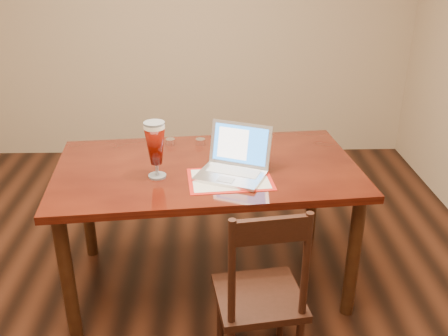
{
  "coord_description": "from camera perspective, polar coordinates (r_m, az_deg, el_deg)",
  "views": [
    {
      "loc": [
        0.3,
        -2.32,
        2.03
      ],
      "look_at": [
        0.38,
        0.35,
        0.8
      ],
      "focal_mm": 40.0,
      "sensor_mm": 36.0,
      "label": 1
    }
  ],
  "objects": [
    {
      "name": "dining_chair",
      "position": [
        2.49,
        4.23,
        -14.42
      ],
      "size": [
        0.47,
        0.45,
        0.98
      ],
      "rotation": [
        0.0,
        0.0,
        0.14
      ],
      "color": "black",
      "rests_on": "ground"
    },
    {
      "name": "dining_table",
      "position": [
        2.95,
        -2.03,
        -1.34
      ],
      "size": [
        1.84,
        1.15,
        1.14
      ],
      "rotation": [
        0.0,
        0.0,
        0.1
      ],
      "color": "#4D160A",
      "rests_on": "ground"
    },
    {
      "name": "room_shell",
      "position": [
        2.35,
        -9.46,
        17.9
      ],
      "size": [
        4.51,
        5.01,
        2.71
      ],
      "color": "tan",
      "rests_on": "ground"
    },
    {
      "name": "ground",
      "position": [
        3.1,
        -7.11,
        -16.42
      ],
      "size": [
        5.0,
        5.0,
        0.0
      ],
      "primitive_type": "plane",
      "color": "black",
      "rests_on": "ground"
    }
  ]
}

